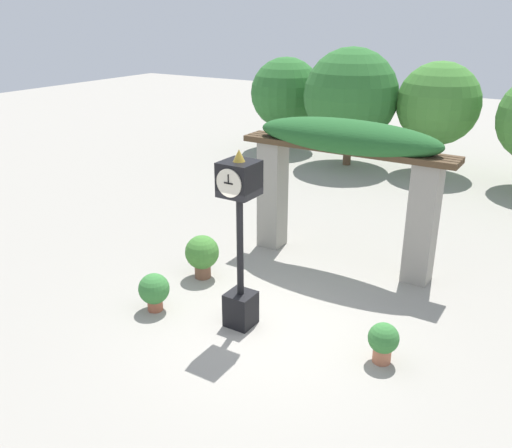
% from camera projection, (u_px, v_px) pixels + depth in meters
% --- Properties ---
extents(ground_plane, '(60.00, 60.00, 0.00)m').
position_uv_depth(ground_plane, '(266.00, 326.00, 9.49)').
color(ground_plane, gray).
extents(pedestal_clock, '(0.56, 0.61, 3.14)m').
position_uv_depth(pedestal_clock, '(240.00, 236.00, 8.92)').
color(pedestal_clock, black).
rests_on(pedestal_clock, ground).
extents(pergola, '(4.55, 1.13, 3.12)m').
position_uv_depth(pergola, '(345.00, 159.00, 11.10)').
color(pergola, gray).
rests_on(pergola, ground).
extents(potted_plant_near_left, '(0.49, 0.49, 0.67)m').
position_uv_depth(potted_plant_near_left, '(383.00, 341.00, 8.38)').
color(potted_plant_near_left, '#B26B4C').
rests_on(potted_plant_near_left, ground).
extents(potted_plant_near_right, '(0.57, 0.57, 0.72)m').
position_uv_depth(potted_plant_near_right, '(154.00, 290.00, 9.84)').
color(potted_plant_near_right, '#9E563D').
rests_on(potted_plant_near_right, ground).
extents(potted_plant_far_left, '(0.70, 0.70, 0.91)m').
position_uv_depth(potted_plant_far_left, '(202.00, 254.00, 11.03)').
color(potted_plant_far_left, brown).
rests_on(potted_plant_far_left, ground).
extents(tree_line, '(15.91, 4.57, 5.37)m').
position_uv_depth(tree_line, '(510.00, 96.00, 16.47)').
color(tree_line, brown).
rests_on(tree_line, ground).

